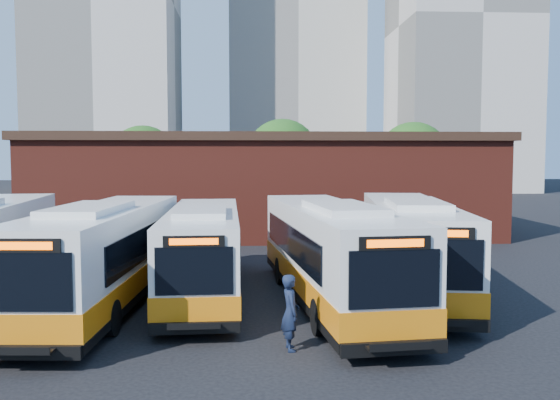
{
  "coord_description": "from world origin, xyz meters",
  "views": [
    {
      "loc": [
        -1.11,
        -18.98,
        5.01
      ],
      "look_at": [
        0.22,
        5.37,
        3.22
      ],
      "focal_mm": 38.0,
      "sensor_mm": 36.0,
      "label": 1
    }
  ],
  "objects": [
    {
      "name": "bus_midwest",
      "position": [
        -2.73,
        2.45,
        1.48
      ],
      "size": [
        2.85,
        12.08,
        3.27
      ],
      "rotation": [
        0.0,
        0.0,
        0.03
      ],
      "color": "silver",
      "rests_on": "ground"
    },
    {
      "name": "ground",
      "position": [
        0.0,
        0.0,
        0.0
      ],
      "size": [
        220.0,
        220.0,
        0.0
      ],
      "primitive_type": "plane",
      "color": "black"
    },
    {
      "name": "tree_west",
      "position": [
        -10.0,
        32.0,
        4.64
      ],
      "size": [
        6.0,
        6.0,
        7.65
      ],
      "color": "#382314",
      "rests_on": "ground"
    },
    {
      "name": "tree_east",
      "position": [
        13.0,
        31.0,
        4.83
      ],
      "size": [
        6.24,
        6.24,
        7.96
      ],
      "color": "#382314",
      "rests_on": "ground"
    },
    {
      "name": "bus_east",
      "position": [
        4.9,
        2.62,
        1.59
      ],
      "size": [
        4.3,
        13.03,
        3.5
      ],
      "rotation": [
        0.0,
        0.0,
        -0.13
      ],
      "color": "silver",
      "rests_on": "ground"
    },
    {
      "name": "tower_right",
      "position": [
        30.0,
        68.0,
        24.34
      ],
      "size": [
        18.0,
        18.0,
        49.2
      ],
      "color": "beige",
      "rests_on": "ground"
    },
    {
      "name": "tree_mid",
      "position": [
        2.0,
        34.0,
        5.08
      ],
      "size": [
        6.56,
        6.56,
        8.36
      ],
      "color": "#382314",
      "rests_on": "ground"
    },
    {
      "name": "transit_worker",
      "position": [
        -0.02,
        -3.98,
        0.99
      ],
      "size": [
        0.57,
        0.78,
        1.98
      ],
      "primitive_type": "imported",
      "rotation": [
        0.0,
        0.0,
        1.71
      ],
      "color": "#111A33",
      "rests_on": "ground"
    },
    {
      "name": "depot_building",
      "position": [
        0.0,
        20.0,
        3.26
      ],
      "size": [
        28.6,
        12.6,
        6.4
      ],
      "color": "maroon",
      "rests_on": "ground"
    },
    {
      "name": "tower_left",
      "position": [
        -22.0,
        72.0,
        27.84
      ],
      "size": [
        20.0,
        18.0,
        56.2
      ],
      "color": "beige",
      "rests_on": "ground"
    },
    {
      "name": "tower_center",
      "position": [
        7.0,
        86.0,
        30.34
      ],
      "size": [
        22.0,
        20.0,
        61.2
      ],
      "color": "#B8B4A7",
      "rests_on": "ground"
    },
    {
      "name": "bus_west",
      "position": [
        -5.92,
        0.98,
        1.59
      ],
      "size": [
        3.41,
        13.0,
        3.51
      ],
      "rotation": [
        0.0,
        0.0,
        -0.06
      ],
      "color": "silver",
      "rests_on": "ground"
    },
    {
      "name": "bus_mideast",
      "position": [
        1.71,
        0.83,
        1.6
      ],
      "size": [
        3.95,
        13.11,
        3.52
      ],
      "rotation": [
        0.0,
        0.0,
        0.1
      ],
      "color": "silver",
      "rests_on": "ground"
    }
  ]
}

